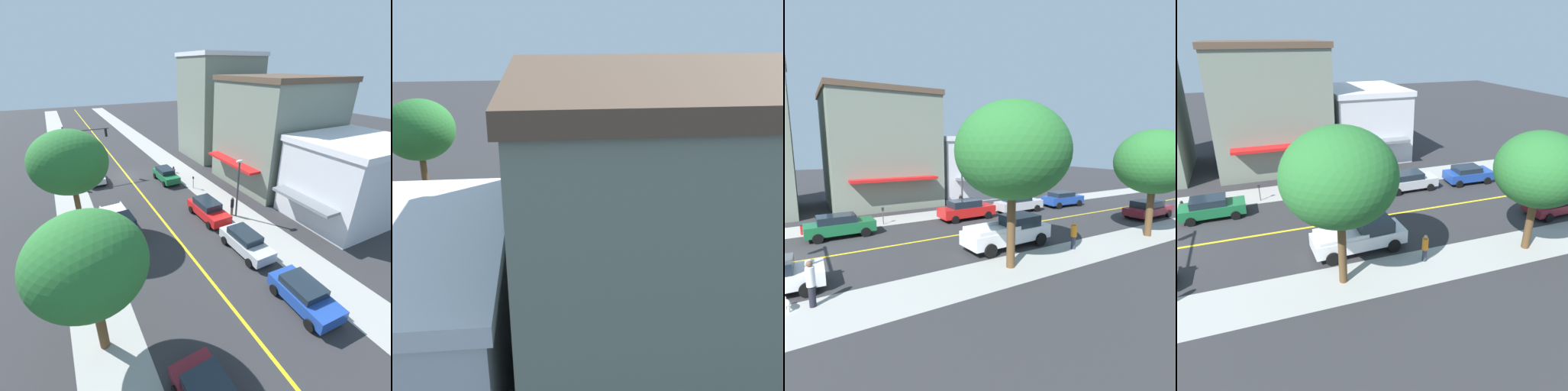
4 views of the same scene
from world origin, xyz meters
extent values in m
plane|color=#2D2D30|center=(0.00, 0.00, 0.00)|extent=(140.00, 140.00, 0.00)
cube|color=#9E9E99|center=(-6.64, 0.00, 0.00)|extent=(3.25, 126.00, 0.01)
cube|color=#9E9E99|center=(6.64, 0.00, 0.00)|extent=(3.25, 126.00, 0.01)
cube|color=yellow|center=(0.00, 0.00, 0.00)|extent=(0.20, 126.00, 0.00)
cube|color=gray|center=(-14.72, -2.88, 6.71)|extent=(9.26, 8.32, 13.42)
cube|color=silver|center=(-14.72, -2.88, 13.67)|extent=(9.56, 8.62, 0.50)
cube|color=gray|center=(-14.72, 9.06, 5.47)|extent=(9.87, 10.25, 10.93)
cube|color=brown|center=(-14.72, 9.06, 11.18)|extent=(10.17, 10.55, 0.50)
cube|color=red|center=(-9.15, 9.06, 3.10)|extent=(1.27, 7.79, 0.24)
cube|color=silver|center=(-14.72, 18.47, 3.28)|extent=(8.89, 7.45, 6.55)
cube|color=silver|center=(-14.72, 18.47, 6.80)|extent=(9.19, 7.75, 0.50)
cube|color=slate|center=(-9.60, 18.47, 2.66)|extent=(1.35, 5.67, 0.24)
cylinder|color=brown|center=(6.44, 10.53, 1.90)|extent=(0.43, 0.43, 3.80)
ellipsoid|color=#286B2D|center=(6.44, 10.53, 5.91)|extent=(5.62, 5.62, 4.78)
cylinder|color=brown|center=(6.81, 21.93, 1.59)|extent=(0.46, 0.46, 3.18)
ellipsoid|color=#286B2D|center=(6.81, 21.93, 5.07)|extent=(5.03, 5.03, 4.28)
cylinder|color=red|center=(-5.59, 1.45, 0.31)|extent=(0.24, 0.24, 0.61)
sphere|color=#232328|center=(-5.59, 1.45, 0.68)|extent=(0.22, 0.22, 0.22)
cylinder|color=#232328|center=(-5.76, 1.45, 0.34)|extent=(0.10, 0.10, 0.10)
cylinder|color=#232328|center=(-5.42, 1.45, 0.34)|extent=(0.10, 0.10, 0.10)
cylinder|color=#4C4C51|center=(-5.59, 6.99, 0.55)|extent=(0.07, 0.07, 1.09)
cube|color=#2D2D33|center=(-5.59, 6.99, 1.22)|extent=(0.12, 0.18, 0.26)
cylinder|color=#474C47|center=(6.09, -1.99, 3.10)|extent=(0.20, 0.20, 6.19)
cylinder|color=#474C47|center=(3.61, -1.99, 5.61)|extent=(4.97, 0.14, 0.14)
cube|color=black|center=(1.52, -1.99, 5.11)|extent=(0.26, 0.32, 0.90)
sphere|color=red|center=(1.52, -1.99, 5.41)|extent=(0.20, 0.20, 0.20)
sphere|color=yellow|center=(1.52, -1.99, 5.11)|extent=(0.20, 0.20, 0.20)
sphere|color=green|center=(1.52, -1.99, 4.81)|extent=(0.20, 0.20, 0.20)
cylinder|color=#38383D|center=(-6.22, 14.31, 2.51)|extent=(0.16, 0.16, 5.02)
ellipsoid|color=silver|center=(-6.22, 14.31, 5.17)|extent=(0.70, 0.36, 0.24)
cube|color=red|center=(-3.80, 13.49, 0.70)|extent=(1.92, 4.77, 0.76)
cube|color=#19232D|center=(-3.79, 13.25, 1.36)|extent=(1.65, 2.59, 0.56)
cylinder|color=black|center=(-4.74, 15.02, 0.32)|extent=(0.24, 0.65, 0.64)
cylinder|color=black|center=(-2.94, 15.07, 0.32)|extent=(0.24, 0.65, 0.64)
cylinder|color=black|center=(-4.66, 11.91, 0.32)|extent=(0.24, 0.65, 0.64)
cylinder|color=black|center=(-2.86, 11.95, 0.32)|extent=(0.24, 0.65, 0.64)
cube|color=#196638|center=(-3.68, 3.70, 0.68)|extent=(1.81, 4.43, 0.71)
cube|color=#19232D|center=(-3.67, 3.48, 1.28)|extent=(1.56, 2.40, 0.50)
cylinder|color=black|center=(-4.57, 5.13, 0.32)|extent=(0.23, 0.64, 0.64)
cylinder|color=black|center=(-2.85, 5.17, 0.32)|extent=(0.23, 0.64, 0.64)
cylinder|color=black|center=(-4.50, 2.23, 0.32)|extent=(0.23, 0.64, 0.64)
cylinder|color=black|center=(-2.79, 2.27, 0.32)|extent=(0.23, 0.64, 0.64)
cube|color=silver|center=(3.74, 0.16, 0.64)|extent=(1.93, 4.16, 0.64)
cube|color=#19232D|center=(3.74, -0.05, 1.21)|extent=(1.67, 2.26, 0.49)
cylinder|color=black|center=(2.86, 1.54, 0.32)|extent=(0.24, 0.65, 0.64)
cylinder|color=black|center=(4.69, 1.49, 0.32)|extent=(0.24, 0.65, 0.64)
cylinder|color=black|center=(2.79, -1.17, 0.32)|extent=(0.24, 0.65, 0.64)
cylinder|color=black|center=(4.62, -1.22, 0.32)|extent=(0.24, 0.65, 0.64)
cube|color=#1E429E|center=(-3.69, 24.54, 0.68)|extent=(2.01, 4.16, 0.72)
cube|color=#19232D|center=(-3.69, 24.33, 1.25)|extent=(1.72, 2.27, 0.42)
cylinder|color=black|center=(-4.57, 25.92, 0.32)|extent=(0.24, 0.65, 0.64)
cylinder|color=black|center=(-2.71, 25.86, 0.32)|extent=(0.24, 0.65, 0.64)
cylinder|color=black|center=(-4.66, 23.21, 0.32)|extent=(0.24, 0.65, 0.64)
cylinder|color=black|center=(-2.80, 23.15, 0.32)|extent=(0.24, 0.65, 0.64)
cylinder|color=black|center=(2.78, 25.63, 0.32)|extent=(0.25, 0.65, 0.64)
cube|color=#B7BABF|center=(-3.80, 18.99, 0.68)|extent=(1.78, 4.54, 0.72)
cube|color=#19232D|center=(-3.79, 18.77, 1.29)|extent=(1.54, 2.46, 0.50)
cylinder|color=black|center=(-4.68, 20.47, 0.32)|extent=(0.23, 0.64, 0.64)
cylinder|color=black|center=(-2.97, 20.49, 0.32)|extent=(0.23, 0.64, 0.64)
cylinder|color=black|center=(-4.63, 17.49, 0.32)|extent=(0.23, 0.64, 0.64)
cylinder|color=black|center=(-2.92, 17.52, 0.32)|extent=(0.23, 0.64, 0.64)
cube|color=silver|center=(3.76, 12.21, 0.81)|extent=(2.16, 5.68, 0.82)
cube|color=#19232D|center=(3.71, 13.21, 1.55)|extent=(1.85, 2.09, 0.67)
cube|color=silver|center=(2.94, 11.05, 1.34)|extent=(0.24, 2.91, 0.24)
cube|color=silver|center=(4.69, 11.13, 1.34)|extent=(0.24, 2.91, 0.24)
cylinder|color=black|center=(2.72, 14.06, 0.40)|extent=(0.32, 0.81, 0.80)
cylinder|color=black|center=(4.62, 14.15, 0.40)|extent=(0.32, 0.81, 0.80)
cylinder|color=black|center=(2.90, 10.26, 0.40)|extent=(0.32, 0.81, 0.80)
cylinder|color=black|center=(4.80, 10.35, 0.40)|extent=(0.32, 0.81, 0.80)
cylinder|color=#33384C|center=(6.11, 15.43, 0.38)|extent=(0.27, 0.27, 0.77)
cylinder|color=orange|center=(6.11, 15.43, 1.12)|extent=(0.36, 0.36, 0.70)
sphere|color=tan|center=(6.11, 15.43, 1.58)|extent=(0.22, 0.22, 0.22)
cylinder|color=brown|center=(-5.95, 14.01, 0.41)|extent=(0.23, 0.23, 0.81)
cylinder|color=black|center=(-5.95, 14.01, 1.18)|extent=(0.31, 0.31, 0.74)
sphere|color=brown|center=(-5.95, 14.01, 1.67)|extent=(0.23, 0.23, 0.23)
cylinder|color=black|center=(5.69, 1.64, 0.42)|extent=(0.25, 0.25, 0.85)
cylinder|color=silver|center=(5.69, 1.64, 1.24)|extent=(0.33, 0.33, 0.78)
sphere|color=brown|center=(5.69, 1.64, 1.74)|extent=(0.24, 0.24, 0.24)
ellipsoid|color=silver|center=(5.52, 0.78, 0.32)|extent=(0.56, 0.38, 0.23)
sphere|color=silver|center=(5.25, 0.69, 0.39)|extent=(0.18, 0.18, 0.18)
cylinder|color=silver|center=(5.35, 0.73, 0.10)|extent=(0.08, 0.08, 0.21)
cylinder|color=silver|center=(5.69, 0.84, 0.10)|extent=(0.08, 0.08, 0.21)
camera|label=1|loc=(6.99, 31.88, 12.35)|focal=25.15mm
camera|label=2|loc=(-27.49, 13.49, 12.92)|focal=44.65mm
camera|label=3|loc=(18.44, 1.59, 6.19)|focal=28.15mm
camera|label=4|loc=(21.87, 6.83, 11.96)|focal=33.48mm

